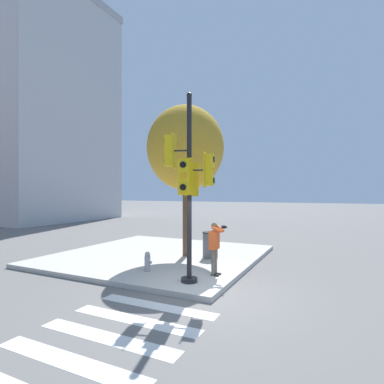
{
  "coord_description": "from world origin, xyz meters",
  "views": [
    {
      "loc": [
        -7.33,
        -3.26,
        2.73
      ],
      "look_at": [
        0.62,
        0.57,
        2.76
      ],
      "focal_mm": 28.0,
      "sensor_mm": 36.0,
      "label": 1
    }
  ],
  "objects_px": {
    "person_photographer": "(215,244)",
    "fire_hydrant": "(147,262)",
    "traffic_signal_pole": "(189,179)",
    "trash_bin": "(210,245)",
    "street_tree": "(185,148)"
  },
  "relations": [
    {
      "from": "person_photographer",
      "to": "fire_hydrant",
      "type": "bearing_deg",
      "value": 103.93
    },
    {
      "from": "traffic_signal_pole",
      "to": "person_photographer",
      "type": "relative_size",
      "value": 3.36
    },
    {
      "from": "person_photographer",
      "to": "fire_hydrant",
      "type": "xyz_separation_m",
      "value": [
        -0.53,
        2.15,
        -0.66
      ]
    },
    {
      "from": "fire_hydrant",
      "to": "trash_bin",
      "type": "xyz_separation_m",
      "value": [
        2.8,
        -1.08,
        0.2
      ]
    },
    {
      "from": "traffic_signal_pole",
      "to": "street_tree",
      "type": "relative_size",
      "value": 0.89
    },
    {
      "from": "traffic_signal_pole",
      "to": "trash_bin",
      "type": "relative_size",
      "value": 5.35
    },
    {
      "from": "street_tree",
      "to": "fire_hydrant",
      "type": "xyz_separation_m",
      "value": [
        -2.67,
        0.04,
        -4.09
      ]
    },
    {
      "from": "fire_hydrant",
      "to": "trash_bin",
      "type": "distance_m",
      "value": 3.01
    },
    {
      "from": "person_photographer",
      "to": "street_tree",
      "type": "relative_size",
      "value": 0.27
    },
    {
      "from": "traffic_signal_pole",
      "to": "person_photographer",
      "type": "bearing_deg",
      "value": -21.96
    },
    {
      "from": "traffic_signal_pole",
      "to": "trash_bin",
      "type": "distance_m",
      "value": 4.14
    },
    {
      "from": "street_tree",
      "to": "fire_hydrant",
      "type": "relative_size",
      "value": 9.57
    },
    {
      "from": "person_photographer",
      "to": "trash_bin",
      "type": "xyz_separation_m",
      "value": [
        2.26,
        1.08,
        -0.46
      ]
    },
    {
      "from": "traffic_signal_pole",
      "to": "person_photographer",
      "type": "height_order",
      "value": "traffic_signal_pole"
    },
    {
      "from": "fire_hydrant",
      "to": "street_tree",
      "type": "bearing_deg",
      "value": -0.76
    }
  ]
}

